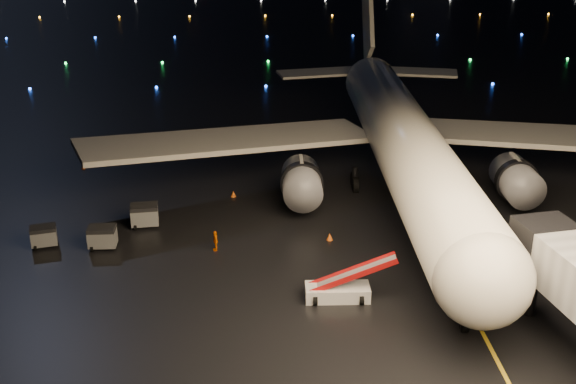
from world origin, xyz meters
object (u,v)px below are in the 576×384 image
at_px(belt_loader, 338,279).
at_px(crew_c, 215,241).
at_px(baggage_cart_0, 145,215).
at_px(baggage_cart_2, 44,236).
at_px(baggage_cart_1, 102,237).
at_px(airliner, 401,97).

relative_size(belt_loader, crew_c, 3.93).
height_order(crew_c, baggage_cart_0, baggage_cart_0).
height_order(baggage_cart_0, baggage_cart_2, baggage_cart_0).
bearing_deg(baggage_cart_1, baggage_cart_0, 54.36).
xyz_separation_m(baggage_cart_1, baggage_cart_2, (-4.42, 0.47, -0.06)).
height_order(airliner, belt_loader, airliner).
bearing_deg(baggage_cart_0, baggage_cart_2, -162.18).
bearing_deg(belt_loader, airliner, 70.60).
distance_m(baggage_cart_0, baggage_cart_1, 4.52).
bearing_deg(belt_loader, baggage_cart_1, 155.02).
relative_size(crew_c, baggage_cart_1, 0.78).
relative_size(baggage_cart_0, baggage_cart_1, 1.06).
bearing_deg(airliner, baggage_cart_0, -157.62).
height_order(airliner, baggage_cart_0, airliner).
xyz_separation_m(belt_loader, baggage_cart_0, (-14.02, 11.74, -0.58)).
relative_size(airliner, baggage_cart_2, 30.31).
bearing_deg(crew_c, baggage_cart_1, -103.60).
height_order(baggage_cart_0, baggage_cart_1, baggage_cart_0).
bearing_deg(airliner, crew_c, -139.67).
bearing_deg(baggage_cart_0, airliner, 14.64).
bearing_deg(crew_c, baggage_cart_0, -136.11).
height_order(belt_loader, crew_c, belt_loader).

